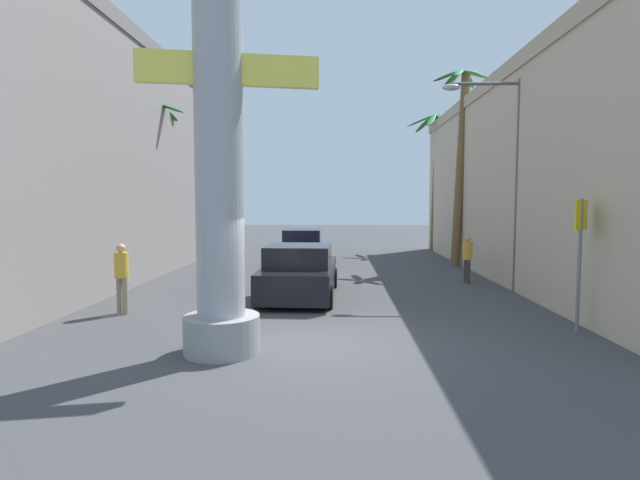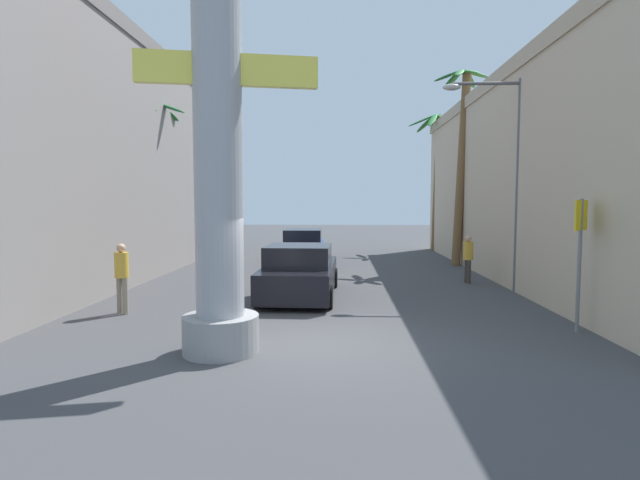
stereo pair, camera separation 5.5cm
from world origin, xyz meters
TOP-DOWN VIEW (x-y plane):
  - ground_plane at (0.00, 10.00)m, footprint 85.05×85.05m
  - building_left at (-9.26, 9.26)m, footprint 6.20×22.40m
  - building_right at (9.26, 9.29)m, footprint 6.66×22.97m
  - neon_sign_pole at (-1.67, -0.54)m, footprint 3.60×1.41m
  - street_lamp at (5.64, 6.05)m, footprint 2.45×0.28m
  - crossing_sign at (5.64, 1.16)m, footprint 0.47×0.47m
  - car_lead at (-0.63, 4.97)m, footprint 2.22×4.81m
  - car_far at (-1.14, 13.39)m, footprint 2.00×4.54m
  - palm_tree_mid_left at (-6.56, 9.91)m, footprint 2.40×2.53m
  - palm_tree_far_left at (-6.38, 18.09)m, footprint 3.25×3.20m
  - palm_tree_far_right at (6.12, 19.45)m, footprint 3.34×3.13m
  - palm_tree_mid_right at (5.90, 12.75)m, footprint 2.50×2.39m
  - pedestrian_curb_left at (-4.90, 2.56)m, footprint 0.45×0.45m
  - pedestrian_mid_right at (4.98, 7.72)m, footprint 0.39×0.39m

SIDE VIEW (x-z plane):
  - ground_plane at x=0.00m, z-range 0.00..0.00m
  - car_lead at x=-0.63m, z-range -0.08..1.48m
  - car_far at x=-1.14m, z-range -0.04..1.52m
  - pedestrian_mid_right at x=4.98m, z-range 0.14..1.79m
  - pedestrian_curb_left at x=-4.90m, z-range 0.15..1.92m
  - crossing_sign at x=5.64m, z-range 0.43..3.30m
  - building_right at x=9.26m, z-range 0.01..7.36m
  - street_lamp at x=5.64m, z-range 0.73..7.27m
  - palm_tree_mid_left at x=-6.56m, z-range 0.85..7.62m
  - building_left at x=-9.26m, z-range 0.01..8.65m
  - neon_sign_pole at x=-1.67m, z-range -0.55..9.92m
  - palm_tree_far_right at x=6.12m, z-range 0.96..8.84m
  - palm_tree_mid_right at x=5.90m, z-range 0.76..9.38m
  - palm_tree_far_left at x=-6.38m, z-range 1.26..10.13m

